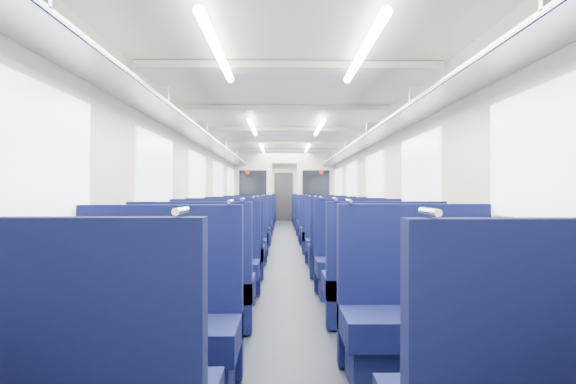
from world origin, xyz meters
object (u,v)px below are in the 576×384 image
at_px(seat_23, 308,217).
at_px(seat_24, 261,215).
at_px(seat_3, 419,322).
at_px(seat_27, 305,214).
at_px(seat_5, 382,286).
at_px(seat_6, 214,268).
at_px(seat_18, 254,224).
at_px(seat_7, 360,265).
at_px(seat_17, 319,227).
at_px(seat_20, 258,219).
at_px(seat_4, 194,290).
at_px(bulkhead, 284,191).
at_px(seat_10, 235,244).
at_px(seat_14, 246,231).
at_px(seat_11, 337,244).
at_px(end_door, 284,197).
at_px(seat_26, 263,214).
at_px(seat_15, 323,231).
at_px(seat_2, 155,333).
at_px(seat_25, 307,215).
at_px(seat_8, 226,254).
at_px(seat_9, 346,252).
at_px(seat_22, 259,217).
at_px(seat_12, 241,237).
at_px(seat_13, 328,236).
at_px(seat_21, 311,219).
at_px(seat_16, 250,227).
at_px(seat_19, 315,223).

distance_m(seat_23, seat_24, 2.04).
bearing_deg(seat_3, seat_27, 90.00).
height_order(seat_5, seat_6, same).
xyz_separation_m(seat_18, seat_27, (1.66, 5.53, 0.00)).
bearing_deg(seat_7, seat_17, 90.00).
relative_size(seat_17, seat_20, 1.00).
xyz_separation_m(seat_4, seat_5, (1.66, 0.12, 0.00)).
distance_m(bulkhead, seat_5, 8.58).
height_order(seat_10, seat_14, same).
xyz_separation_m(seat_3, seat_11, (0.00, 4.38, 0.00)).
bearing_deg(end_door, seat_24, -109.08).
height_order(seat_18, seat_26, same).
bearing_deg(seat_15, seat_24, 103.88).
xyz_separation_m(seat_2, seat_17, (1.66, 8.02, 0.00)).
bearing_deg(seat_25, seat_15, -90.00).
bearing_deg(bulkhead, seat_8, -97.47).
bearing_deg(bulkhead, seat_5, -84.42).
distance_m(seat_9, seat_22, 9.04).
xyz_separation_m(seat_10, seat_12, (0.00, 1.13, 0.00)).
height_order(seat_18, seat_23, same).
bearing_deg(seat_4, seat_2, -90.00).
distance_m(end_door, seat_12, 10.47).
bearing_deg(seat_12, seat_5, -69.47).
bearing_deg(seat_23, seat_22, -176.18).
bearing_deg(seat_11, seat_6, -126.19).
relative_size(seat_2, seat_9, 1.00).
height_order(end_door, seat_23, end_door).
height_order(seat_9, seat_17, same).
height_order(seat_12, seat_27, same).
distance_m(seat_6, seat_18, 7.00).
relative_size(seat_24, seat_25, 1.00).
distance_m(seat_22, seat_27, 2.91).
xyz_separation_m(seat_13, seat_21, (0.00, 5.27, 0.00)).
bearing_deg(seat_8, bulkhead, 82.53).
xyz_separation_m(seat_11, seat_15, (0.00, 2.45, 0.00)).
distance_m(seat_16, seat_27, 7.03).
xyz_separation_m(seat_10, seat_14, (0.00, 2.34, 0.00)).
height_order(bulkhead, seat_5, bulkhead).
xyz_separation_m(seat_26, seat_27, (1.66, -0.03, 0.00)).
bearing_deg(seat_10, bulkhead, 80.91).
height_order(seat_3, seat_27, same).
relative_size(seat_3, seat_24, 1.00).
distance_m(seat_17, seat_22, 4.74).
xyz_separation_m(seat_25, seat_27, (0.00, 1.20, 0.00)).
bearing_deg(seat_15, seat_6, -109.37).
bearing_deg(seat_14, seat_20, 90.00).
relative_size(seat_12, seat_19, 1.00).
bearing_deg(seat_22, seat_7, -80.57).
xyz_separation_m(seat_13, seat_24, (-1.66, 7.80, 0.00)).
relative_size(seat_2, seat_25, 1.00).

